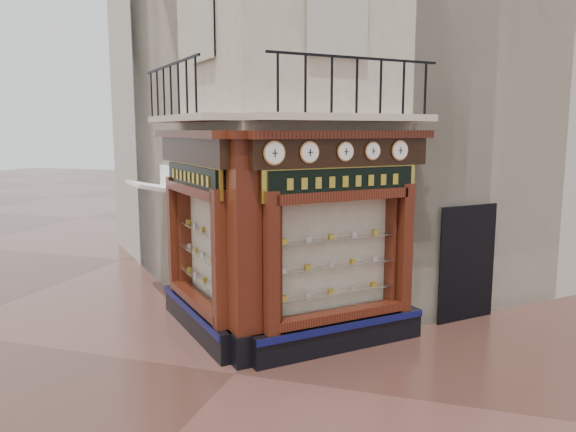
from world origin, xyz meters
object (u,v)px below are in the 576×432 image
at_px(clock_b, 309,152).
at_px(awning, 155,299).
at_px(clock_e, 400,150).
at_px(signboard_right, 343,181).
at_px(clock_c, 345,152).
at_px(corner_pilaster, 244,252).
at_px(clock_a, 274,153).
at_px(clock_d, 372,151).
at_px(signboard_left, 192,177).

bearing_deg(clock_b, awning, 107.51).
height_order(clock_e, awning, clock_e).
bearing_deg(signboard_right, clock_c, -111.52).
height_order(corner_pilaster, clock_e, corner_pilaster).
xyz_separation_m(clock_c, signboard_right, (-0.05, 0.11, -0.52)).
relative_size(clock_a, signboard_right, 0.17).
height_order(clock_b, clock_e, same).
distance_m(clock_e, awning, 6.86).
bearing_deg(corner_pilaster, awning, 96.58).
bearing_deg(clock_e, corner_pilaster, 171.54).
height_order(clock_d, clock_e, clock_e).
relative_size(corner_pilaster, clock_d, 12.31).
height_order(clock_e, signboard_right, clock_e).
height_order(corner_pilaster, signboard_left, corner_pilaster).
xyz_separation_m(corner_pilaster, clock_e, (2.33, 1.73, 1.67)).
bearing_deg(corner_pilaster, clock_b, -23.09).
relative_size(clock_c, awning, 0.24).
xyz_separation_m(clock_a, awning, (-3.97, 2.76, -3.62)).
bearing_deg(clock_e, clock_b, -180.00).
distance_m(clock_d, awning, 6.59).
bearing_deg(corner_pilaster, clock_e, -8.46).
relative_size(clock_a, clock_b, 1.07).
xyz_separation_m(clock_d, signboard_left, (-3.37, -0.29, -0.52)).
xyz_separation_m(clock_c, awning, (-4.93, 1.81, -3.62)).
distance_m(clock_c, awning, 6.37).
xyz_separation_m(clock_b, clock_e, (1.32, 1.32, -0.00)).
height_order(awning, signboard_right, signboard_right).
height_order(signboard_left, signboard_right, signboard_right).
xyz_separation_m(clock_d, awning, (-5.33, 1.40, -3.62)).
bearing_deg(clock_a, signboard_right, 4.53).
distance_m(corner_pilaster, clock_c, 2.43).
height_order(corner_pilaster, signboard_right, corner_pilaster).
xyz_separation_m(clock_c, signboard_left, (-2.97, 0.11, -0.52)).
bearing_deg(clock_a, corner_pilaster, 129.75).
relative_size(awning, signboard_right, 0.62).
xyz_separation_m(clock_b, clock_c, (0.50, 0.50, 0.00)).
height_order(clock_b, clock_d, clock_b).
xyz_separation_m(clock_a, signboard_right, (0.91, 1.06, -0.52)).
xyz_separation_m(clock_b, awning, (-4.43, 2.30, -3.62)).
relative_size(clock_e, awning, 0.26).
distance_m(corner_pilaster, clock_d, 2.86).
height_order(clock_d, awning, clock_d).
height_order(corner_pilaster, clock_b, corner_pilaster).
distance_m(signboard_left, signboard_right, 2.92).
bearing_deg(awning, corner_pilaster, -173.42).
xyz_separation_m(clock_b, signboard_left, (-2.47, 0.61, -0.52)).
distance_m(corner_pilaster, clock_a, 1.76).
relative_size(corner_pilaster, clock_e, 10.86).
bearing_deg(awning, signboard_left, -175.93).
height_order(clock_c, awning, clock_c).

